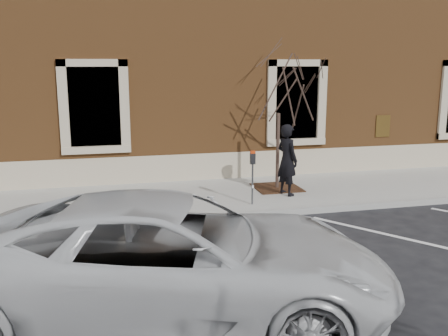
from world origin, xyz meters
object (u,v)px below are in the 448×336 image
object	(u,v)px
white_truck	(173,258)
parking_meter	(253,167)
man	(287,160)
sapling	(279,92)

from	to	relation	value
white_truck	parking_meter	bearing A→B (deg)	-12.98
white_truck	man	bearing A→B (deg)	-18.84
man	sapling	distance (m)	1.88
white_truck	sapling	bearing A→B (deg)	-15.57
parking_meter	white_truck	bearing A→B (deg)	-119.04
man	sapling	world-z (taller)	sapling
parking_meter	sapling	distance (m)	2.52
parking_meter	white_truck	distance (m)	5.49
parking_meter	sapling	bearing A→B (deg)	50.54
man	sapling	bearing A→B (deg)	-20.72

